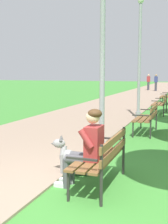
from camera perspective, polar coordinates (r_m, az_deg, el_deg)
ground_plane at (r=4.48m, az=-3.81°, el=-16.12°), size 120.00×120.00×0.00m
paved_path at (r=28.10m, az=11.51°, el=3.67°), size 3.97×60.00×0.04m
park_bench_near at (r=4.75m, az=3.56°, el=-8.14°), size 0.55×1.50×0.85m
park_bench_mid at (r=9.05m, az=11.94°, el=-0.83°), size 0.55×1.50×0.85m
park_bench_far at (r=13.47m, az=14.36°, el=1.76°), size 0.55×1.50×0.85m
park_bench_furthest at (r=17.83m, az=15.41°, el=3.06°), size 0.55×1.50×0.85m
person_seated_on_near_bench at (r=4.64m, az=0.62°, el=-6.35°), size 0.74×0.49×1.25m
dog_grey at (r=5.35m, az=-2.21°, el=-9.15°), size 0.82×0.37×0.71m
lamp_post_near at (r=6.38m, az=3.49°, el=10.53°), size 0.24×0.24×4.12m
lamp_post_mid at (r=11.70m, az=10.45°, el=10.27°), size 0.24×0.24×4.63m
pedestrian_distant at (r=31.30m, az=12.09°, el=5.53°), size 0.32×0.22×1.65m
pedestrian_further_distant at (r=30.10m, az=13.45°, el=5.42°), size 0.32×0.22×1.65m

